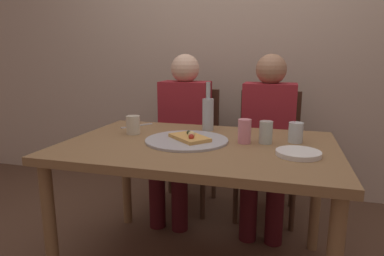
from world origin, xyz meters
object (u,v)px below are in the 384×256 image
tumbler_near (133,125)px  soda_can (245,131)px  dining_table (199,158)px  plate_stack (298,153)px  wine_glass (266,132)px  tumbler_far (296,132)px  guest_in_sweater (182,127)px  guest_in_beanie (267,132)px  pizza_tray (187,140)px  chair_right (268,145)px  table_knife (137,126)px  wine_bottle (208,113)px  chair_left (188,139)px  pizza_slice_last (190,137)px

tumbler_near → soda_can: (0.63, -0.04, 0.01)m
dining_table → tumbler_near: tumbler_near is taller
plate_stack → tumbler_near: bearing=167.9°
wine_glass → dining_table: bearing=-165.3°
tumbler_far → guest_in_sweater: bearing=145.0°
soda_can → guest_in_beanie: (0.08, 0.64, -0.14)m
plate_stack → dining_table: bearing=168.9°
pizza_tray → chair_right: 0.94m
chair_right → guest_in_beanie: (0.00, -0.15, 0.13)m
plate_stack → table_knife: (-0.96, 0.39, -0.01)m
wine_bottle → table_knife: (-0.46, -0.01, -0.10)m
wine_bottle → plate_stack: wine_bottle is taller
pizza_tray → guest_in_sweater: 0.73m
chair_left → dining_table: bearing=110.1°
wine_bottle → soda_can: (0.25, -0.24, -0.04)m
table_knife → chair_left: 0.61m
tumbler_far → wine_glass: wine_glass is taller
guest_in_sweater → chair_right: bearing=-166.2°
wine_bottle → wine_glass: bearing=-32.0°
tumbler_far → chair_left: bearing=138.2°
tumbler_near → chair_right: chair_right is taller
plate_stack → chair_right: size_ratio=0.22×
pizza_tray → wine_glass: 0.40m
guest_in_sweater → guest_in_beanie: same height
table_knife → plate_stack: bearing=102.2°
table_knife → guest_in_beanie: bearing=151.3°
pizza_tray → tumbler_far: tumbler_far is taller
wine_glass → tumbler_far: bearing=23.4°
pizza_tray → chair_left: size_ratio=0.48×
chair_left → guest_in_sweater: 0.20m
plate_stack → chair_left: size_ratio=0.22×
plate_stack → chair_left: (-0.79, 0.94, -0.22)m
dining_table → soda_can: size_ratio=11.11×
pizza_tray → guest_in_sweater: guest_in_sweater is taller
table_knife → chair_right: 0.98m
dining_table → pizza_slice_last: pizza_slice_last is taller
pizza_tray → wine_glass: size_ratio=3.77×
wine_glass → guest_in_sweater: 0.89m
tumbler_far → guest_in_beanie: 0.59m
plate_stack → chair_right: (-0.17, 0.94, -0.22)m
dining_table → chair_right: (0.31, 0.85, -0.13)m
soda_can → chair_right: chair_right is taller
tumbler_near → guest_in_sweater: guest_in_sweater is taller
tumbler_near → chair_left: (0.10, 0.75, -0.26)m
chair_left → guest_in_beanie: bearing=166.2°
wine_glass → soda_can: 0.11m
wine_glass → guest_in_beanie: size_ratio=0.10×
dining_table → soda_can: soda_can is taller
tumbler_far → pizza_tray: bearing=-166.0°
soda_can → plate_stack: 0.30m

